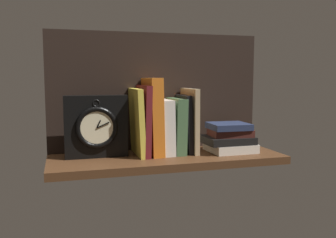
# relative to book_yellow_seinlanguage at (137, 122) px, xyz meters

# --- Properties ---
(ground_plane) EXTENTS (0.77, 0.27, 0.03)m
(ground_plane) POSITION_rel_book_yellow_seinlanguage_xyz_m (0.09, -0.04, -0.12)
(ground_plane) COLOR #4C2D19
(back_panel) EXTENTS (0.77, 0.01, 0.41)m
(back_panel) POSITION_rel_book_yellow_seinlanguage_xyz_m (0.09, 0.09, 0.10)
(back_panel) COLOR black
(back_panel) RESTS_ON ground_plane
(book_yellow_seinlanguage) EXTENTS (0.03, 0.17, 0.22)m
(book_yellow_seinlanguage) POSITION_rel_book_yellow_seinlanguage_xyz_m (0.00, 0.00, 0.00)
(book_yellow_seinlanguage) COLOR gold
(book_yellow_seinlanguage) RESTS_ON ground_plane
(book_maroon_dawkins) EXTENTS (0.03, 0.17, 0.23)m
(book_maroon_dawkins) POSITION_rel_book_yellow_seinlanguage_xyz_m (0.02, 0.00, 0.01)
(book_maroon_dawkins) COLOR maroon
(book_maroon_dawkins) RESTS_ON ground_plane
(book_orange_pandolfini) EXTENTS (0.04, 0.16, 0.26)m
(book_orange_pandolfini) POSITION_rel_book_yellow_seinlanguage_xyz_m (0.05, 0.00, 0.02)
(book_orange_pandolfini) COLOR orange
(book_orange_pandolfini) RESTS_ON ground_plane
(book_white_catcher) EXTENTS (0.04, 0.15, 0.18)m
(book_white_catcher) POSITION_rel_book_yellow_seinlanguage_xyz_m (0.10, 0.00, -0.02)
(book_white_catcher) COLOR silver
(book_white_catcher) RESTS_ON ground_plane
(book_green_romantic) EXTENTS (0.04, 0.15, 0.19)m
(book_green_romantic) POSITION_rel_book_yellow_seinlanguage_xyz_m (0.14, 0.00, -0.02)
(book_green_romantic) COLOR #476B44
(book_green_romantic) RESTS_ON ground_plane
(book_black_skeptic) EXTENTS (0.03, 0.13, 0.20)m
(book_black_skeptic) POSITION_rel_book_yellow_seinlanguage_xyz_m (0.17, 0.00, -0.01)
(book_black_skeptic) COLOR black
(book_black_skeptic) RESTS_ON ground_plane
(book_tan_shortstories) EXTENTS (0.02, 0.16, 0.22)m
(book_tan_shortstories) POSITION_rel_book_yellow_seinlanguage_xyz_m (0.19, 0.00, -0.00)
(book_tan_shortstories) COLOR tan
(book_tan_shortstories) RESTS_ON ground_plane
(framed_clock) EXTENTS (0.20, 0.06, 0.20)m
(framed_clock) POSITION_rel_book_yellow_seinlanguage_xyz_m (-0.13, -0.00, -0.01)
(framed_clock) COLOR black
(framed_clock) RESTS_ON ground_plane
(book_stack_side) EXTENTS (0.17, 0.14, 0.10)m
(book_stack_side) POSITION_rel_book_yellow_seinlanguage_xyz_m (0.32, -0.04, -0.06)
(book_stack_side) COLOR beige
(book_stack_side) RESTS_ON ground_plane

